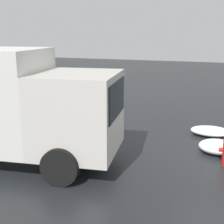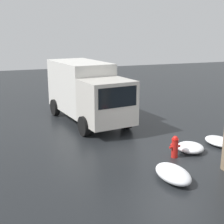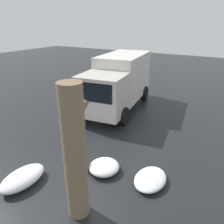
# 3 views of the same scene
# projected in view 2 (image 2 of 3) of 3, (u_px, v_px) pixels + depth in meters

# --- Properties ---
(ground_plane) EXTENTS (60.00, 60.00, 0.00)m
(ground_plane) POSITION_uv_depth(u_px,v_px,m) (174.00, 157.00, 11.67)
(ground_plane) COLOR black
(fire_hydrant) EXTENTS (0.35, 0.45, 0.84)m
(fire_hydrant) POSITION_uv_depth(u_px,v_px,m) (175.00, 146.00, 11.56)
(fire_hydrant) COLOR red
(fire_hydrant) RESTS_ON ground_plane
(delivery_truck) EXTENTS (6.44, 3.17, 3.03)m
(delivery_truck) POSITION_uv_depth(u_px,v_px,m) (86.00, 90.00, 16.02)
(delivery_truck) COLOR beige
(delivery_truck) RESTS_ON ground_plane
(snow_pile_by_hydrant) EXTENTS (1.36, 0.96, 0.28)m
(snow_pile_by_hydrant) POSITION_uv_depth(u_px,v_px,m) (219.00, 141.00, 12.94)
(snow_pile_by_hydrant) COLOR white
(snow_pile_by_hydrant) RESTS_ON ground_plane
(snow_pile_curbside) EXTENTS (1.08, 1.03, 0.36)m
(snow_pile_curbside) POSITION_uv_depth(u_px,v_px,m) (190.00, 147.00, 12.16)
(snow_pile_curbside) COLOR white
(snow_pile_curbside) RESTS_ON ground_plane
(snow_pile_by_tree) EXTENTS (1.55, 0.92, 0.43)m
(snow_pile_by_tree) POSITION_uv_depth(u_px,v_px,m) (173.00, 174.00, 9.83)
(snow_pile_by_tree) COLOR white
(snow_pile_by_tree) RESTS_ON ground_plane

